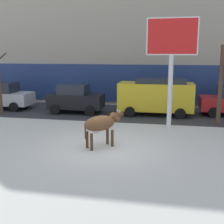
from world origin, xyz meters
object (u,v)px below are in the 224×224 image
object	(u,v)px
cow_brown	(101,124)
car_black_hatchback	(76,99)
car_silver_sedan	(2,96)
bare_tree_left_lot	(221,84)
pedestrian_near_billboard	(187,95)
car_yellow_van	(156,95)
billboard	(172,43)

from	to	relation	value
cow_brown	car_black_hatchback	world-z (taller)	car_black_hatchback
car_silver_sedan	bare_tree_left_lot	world-z (taller)	bare_tree_left_lot
cow_brown	pedestrian_near_billboard	xyz separation A→B (m)	(3.95, 10.10, -0.11)
car_yellow_van	bare_tree_left_lot	size ratio (longest dim) A/B	1.08
billboard	bare_tree_left_lot	world-z (taller)	billboard
car_black_hatchback	car_yellow_van	xyz separation A→B (m)	(5.17, 0.34, 0.32)
cow_brown	car_black_hatchback	bearing A→B (deg)	116.40
cow_brown	car_yellow_van	xyz separation A→B (m)	(1.90, 6.93, 0.25)
car_silver_sedan	car_yellow_van	world-z (taller)	car_yellow_van
car_silver_sedan	pedestrian_near_billboard	distance (m)	13.10
cow_brown	pedestrian_near_billboard	bearing A→B (deg)	68.64
cow_brown	car_silver_sedan	size ratio (longest dim) A/B	0.39
car_yellow_van	bare_tree_left_lot	bearing A→B (deg)	-29.24
bare_tree_left_lot	pedestrian_near_billboard	bearing A→B (deg)	105.70
car_silver_sedan	bare_tree_left_lot	xyz separation A→B (m)	(14.15, -1.94, 1.34)
cow_brown	car_silver_sedan	xyz separation A→B (m)	(-8.76, 6.92, -0.09)
billboard	bare_tree_left_lot	xyz separation A→B (m)	(2.65, 1.20, -2.07)
billboard	car_black_hatchback	size ratio (longest dim) A/B	1.58
pedestrian_near_billboard	car_black_hatchback	bearing A→B (deg)	-154.12
cow_brown	car_black_hatchback	size ratio (longest dim) A/B	0.47
car_yellow_van	pedestrian_near_billboard	xyz separation A→B (m)	(2.05, 3.17, -0.36)
billboard	bare_tree_left_lot	size ratio (longest dim) A/B	1.30
pedestrian_near_billboard	bare_tree_left_lot	xyz separation A→B (m)	(1.44, -5.12, 1.37)
car_black_hatchback	pedestrian_near_billboard	distance (m)	8.03
billboard	car_silver_sedan	world-z (taller)	billboard
pedestrian_near_billboard	bare_tree_left_lot	bearing A→B (deg)	-74.30
pedestrian_near_billboard	car_yellow_van	bearing A→B (deg)	-122.94
billboard	pedestrian_near_billboard	size ratio (longest dim) A/B	3.21
car_silver_sedan	billboard	bearing A→B (deg)	-15.28
billboard	pedestrian_near_billboard	xyz separation A→B (m)	(1.21, 6.32, -3.43)
cow_brown	car_silver_sedan	distance (m)	11.16
billboard	car_black_hatchback	world-z (taller)	billboard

